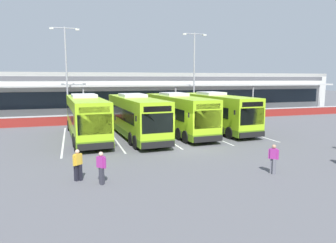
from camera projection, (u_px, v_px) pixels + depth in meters
ground_plane at (181, 148)px, 22.62m from camera, size 200.00×200.00×0.00m
terminal_building at (123, 92)px, 47.62m from camera, size 70.00×13.00×6.00m
red_barrier_wall at (139, 117)px, 36.24m from camera, size 60.00×0.40×1.10m
coach_bus_leftmost at (86, 118)px, 26.20m from camera, size 3.48×12.28×3.78m
coach_bus_left_centre at (136, 117)px, 26.70m from camera, size 3.48×12.28×3.78m
coach_bus_centre at (178, 114)px, 28.75m from camera, size 3.48×12.28×3.78m
coach_bus_right_centre at (215, 112)px, 30.52m from camera, size 3.48×12.28×3.78m
bay_stripe_far_west at (64, 139)px, 25.80m from camera, size 0.14×13.00×0.01m
bay_stripe_west at (113, 137)px, 27.04m from camera, size 0.14×13.00×0.01m
bay_stripe_mid_west at (159, 134)px, 28.29m from camera, size 0.14×13.00×0.01m
bay_stripe_centre at (200, 132)px, 29.54m from camera, size 0.14×13.00×0.01m
bay_stripe_mid_east at (238, 130)px, 30.79m from camera, size 0.14×13.00×0.01m
pedestrian_in_dark_coat at (273, 158)px, 16.41m from camera, size 0.44×0.45×1.62m
pedestrian_near_bin at (101, 167)px, 14.79m from camera, size 0.45×0.45×1.62m
pedestrian_approaching_bus at (78, 164)px, 15.28m from camera, size 0.48×0.41×1.62m
lamp_post_west at (66, 69)px, 35.26m from camera, size 3.24×0.28×11.00m
lamp_post_centre at (194, 70)px, 39.72m from camera, size 3.24×0.28×11.00m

